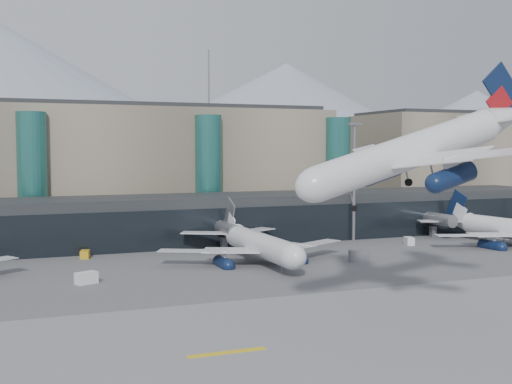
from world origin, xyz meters
TOP-DOWN VIEW (x-y plane):
  - ground at (0.00, 0.00)m, footprint 900.00×900.00m
  - runway_strip at (0.00, -15.00)m, footprint 400.00×40.00m
  - runway_markings at (-0.00, -15.00)m, footprint 128.00×1.00m
  - concourse at (-0.02, 57.73)m, footprint 170.00×27.00m
  - terminal_main at (-25.00, 90.00)m, footprint 130.00×30.00m
  - terminal_east at (95.00, 90.00)m, footprint 70.00×30.00m
  - teal_towers at (-14.99, 74.01)m, footprint 116.40×19.40m
  - mountain_ridge at (15.97, 380.00)m, footprint 910.00×400.00m
  - lightmast_mid at (30.00, 48.00)m, footprint 3.00×1.20m
  - hero_jet at (5.72, -11.75)m, footprint 33.96×34.81m
  - jet_parked_mid at (0.80, 32.49)m, footprint 36.77×35.54m
  - jet_parked_right at (56.75, 32.52)m, footprint 37.44×37.28m
  - veh_a at (-29.32, 23.14)m, footprint 3.53×2.84m
  - veh_b at (-27.08, 45.98)m, footprint 2.08×2.80m
  - veh_c at (17.95, 24.82)m, footprint 4.04×3.08m
  - veh_d at (37.73, 38.44)m, footprint 2.23×3.14m
  - veh_g at (8.11, 40.60)m, footprint 2.11×2.54m

SIDE VIEW (x-z plane):
  - ground at x=0.00m, z-range 0.00..0.00m
  - runway_strip at x=0.00m, z-range 0.00..0.04m
  - runway_markings at x=0.00m, z-range 0.04..0.06m
  - veh_g at x=8.11m, z-range 0.00..1.28m
  - veh_b at x=-27.08m, z-range 0.00..1.45m
  - veh_d at x=37.73m, z-range 0.00..1.62m
  - veh_a at x=-29.32m, z-range 0.00..1.74m
  - veh_c at x=17.95m, z-range 0.00..2.00m
  - jet_parked_mid at x=0.80m, z-range -1.44..10.39m
  - jet_parked_right at x=56.75m, z-range -1.48..10.66m
  - concourse at x=-0.02m, z-range -0.03..9.97m
  - teal_towers at x=-14.99m, z-range -8.99..37.01m
  - lightmast_mid at x=30.00m, z-range 1.62..27.22m
  - terminal_main at x=-25.00m, z-range -0.06..30.94m
  - terminal_east at x=95.00m, z-range -0.06..30.94m
  - hero_jet at x=5.72m, z-range 15.57..26.79m
  - mountain_ridge at x=15.97m, z-range -9.26..100.74m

